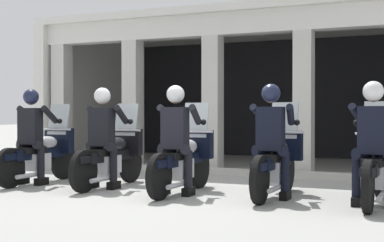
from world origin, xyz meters
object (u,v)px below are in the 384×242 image
at_px(police_officer_left, 103,129).
at_px(police_officer_right, 271,131).
at_px(motorcycle_far_left, 43,153).
at_px(motorcycle_far_right, 376,165).
at_px(motorcycle_right, 277,161).
at_px(police_officer_far_right, 373,132).
at_px(police_officer_far_left, 32,128).
at_px(motorcycle_center, 184,159).
at_px(police_officer_center, 176,130).
at_px(motorcycle_left, 113,155).

distance_m(police_officer_left, police_officer_right, 2.72).
distance_m(motorcycle_far_left, police_officer_left, 1.45).
bearing_deg(motorcycle_far_right, motorcycle_far_left, 167.36).
bearing_deg(police_officer_left, motorcycle_right, -4.13).
relative_size(motorcycle_far_right, police_officer_far_right, 1.29).
relative_size(police_officer_far_left, police_officer_left, 1.00).
relative_size(motorcycle_far_left, police_officer_left, 1.29).
xyz_separation_m(motorcycle_center, motorcycle_right, (1.36, 0.19, 0.00)).
bearing_deg(motorcycle_far_left, police_officer_left, -15.36).
relative_size(police_officer_far_left, motorcycle_center, 0.78).
relative_size(police_officer_center, police_officer_far_right, 1.00).
xyz_separation_m(motorcycle_left, motorcycle_far_right, (4.08, -0.14, 0.00)).
bearing_deg(police_officer_center, police_officer_far_right, -12.01).
bearing_deg(police_officer_right, motorcycle_far_left, 169.86).
xyz_separation_m(motorcycle_left, police_officer_right, (2.72, -0.29, 0.44)).
bearing_deg(motorcycle_far_left, motorcycle_left, -3.51).
height_order(police_officer_left, police_officer_far_right, same).
distance_m(motorcycle_far_left, motorcycle_far_right, 5.44).
relative_size(police_officer_center, motorcycle_far_right, 0.78).
distance_m(motorcycle_center, police_officer_right, 1.43).
relative_size(motorcycle_left, police_officer_right, 1.29).
bearing_deg(police_officer_center, motorcycle_right, 6.04).
bearing_deg(motorcycle_center, police_officer_far_left, 169.67).
xyz_separation_m(motorcycle_far_left, motorcycle_far_right, (5.44, -0.10, 0.00)).
distance_m(motorcycle_far_left, motorcycle_left, 1.36).
height_order(police_officer_left, motorcycle_center, police_officer_left).
bearing_deg(police_officer_right, police_officer_left, 173.25).
bearing_deg(motorcycle_far_left, police_officer_right, -8.67).
xyz_separation_m(motorcycle_center, motorcycle_far_right, (2.72, 0.05, 0.00)).
xyz_separation_m(motorcycle_far_left, motorcycle_right, (4.08, 0.04, 0.00)).
height_order(police_officer_center, motorcycle_far_right, police_officer_center).
distance_m(motorcycle_far_left, police_officer_right, 4.11).
bearing_deg(motorcycle_left, motorcycle_right, -10.08).
xyz_separation_m(motorcycle_left, police_officer_left, (-0.00, -0.28, 0.44)).
height_order(police_officer_far_left, police_officer_left, same).
distance_m(motorcycle_left, police_officer_far_right, 4.13).
relative_size(police_officer_far_left, police_officer_far_right, 1.00).
distance_m(police_officer_far_left, police_officer_far_right, 5.44).
bearing_deg(motorcycle_center, motorcycle_right, -5.19).
xyz_separation_m(police_officer_left, police_officer_right, (2.72, -0.00, 0.00)).
bearing_deg(police_officer_far_right, motorcycle_center, 163.54).
bearing_deg(motorcycle_center, police_officer_left, 170.74).
height_order(police_officer_left, police_officer_center, same).
height_order(police_officer_far_left, motorcycle_left, police_officer_far_left).
bearing_deg(motorcycle_far_left, police_officer_center, -14.31).
xyz_separation_m(police_officer_left, motorcycle_center, (1.36, 0.09, -0.44)).
xyz_separation_m(motorcycle_far_left, motorcycle_center, (2.72, -0.15, 0.00)).
bearing_deg(police_officer_far_right, motorcycle_left, 162.48).
xyz_separation_m(police_officer_left, police_officer_center, (1.36, -0.19, 0.00)).
bearing_deg(police_officer_center, motorcycle_far_right, -6.08).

